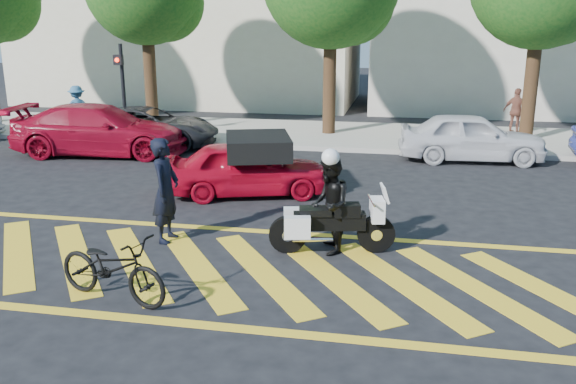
% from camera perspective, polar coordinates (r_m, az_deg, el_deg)
% --- Properties ---
extents(ground, '(90.00, 90.00, 0.00)m').
position_cam_1_polar(ground, '(10.02, -5.16, -7.22)').
color(ground, black).
rests_on(ground, ground).
extents(sidewalk, '(60.00, 5.00, 0.15)m').
position_cam_1_polar(sidewalk, '(21.36, 3.82, 5.37)').
color(sidewalk, '#9E998E').
rests_on(sidewalk, ground).
extents(crosswalk, '(12.33, 4.00, 0.01)m').
position_cam_1_polar(crosswalk, '(10.03, -5.38, -7.18)').
color(crosswalk, yellow).
rests_on(crosswalk, ground).
extents(signal_pole, '(0.28, 0.43, 3.20)m').
position_cam_1_polar(signal_pole, '(20.81, -15.26, 9.71)').
color(signal_pole, black).
rests_on(signal_pole, ground).
extents(officer_bike, '(0.46, 0.70, 1.91)m').
position_cam_1_polar(officer_bike, '(11.19, -11.38, 0.16)').
color(officer_bike, black).
rests_on(officer_bike, ground).
extents(bicycle, '(2.00, 1.15, 0.99)m').
position_cam_1_polar(bicycle, '(9.12, -16.12, -6.82)').
color(bicycle, black).
rests_on(bicycle, ground).
extents(police_motorcycle, '(2.17, 0.90, 0.97)m').
position_cam_1_polar(police_motorcycle, '(10.55, 3.96, -2.95)').
color(police_motorcycle, black).
rests_on(police_motorcycle, ground).
extents(officer_moto, '(0.80, 0.94, 1.70)m').
position_cam_1_polar(officer_moto, '(10.46, 3.92, -1.25)').
color(officer_moto, black).
rests_on(officer_moto, ground).
extents(red_convertible, '(3.99, 2.52, 1.27)m').
position_cam_1_polar(red_convertible, '(14.05, -3.86, 2.25)').
color(red_convertible, '#B1081E').
rests_on(red_convertible, ground).
extents(parked_left, '(5.41, 2.73, 1.50)m').
position_cam_1_polar(parked_left, '(19.19, -17.17, 5.58)').
color(parked_left, maroon).
rests_on(parked_left, ground).
extents(parked_mid_left, '(4.81, 2.68, 1.27)m').
position_cam_1_polar(parked_mid_left, '(20.07, -13.09, 5.95)').
color(parked_mid_left, black).
rests_on(parked_mid_left, ground).
extents(parked_mid_right, '(4.18, 1.90, 1.39)m').
position_cam_1_polar(parked_mid_right, '(18.27, 16.80, 4.95)').
color(parked_mid_right, silver).
rests_on(parked_mid_right, ground).
extents(pedestrian_left, '(1.17, 1.07, 1.58)m').
position_cam_1_polar(pedestrian_left, '(22.89, -19.09, 7.43)').
color(pedestrian_left, '#316287').
rests_on(pedestrian_left, sidewalk).
extents(pedestrian_right, '(0.98, 0.80, 1.56)m').
position_cam_1_polar(pedestrian_right, '(22.37, 20.59, 7.09)').
color(pedestrian_right, brown).
rests_on(pedestrian_right, sidewalk).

